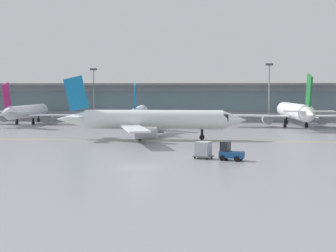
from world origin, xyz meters
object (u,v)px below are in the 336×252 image
at_px(gate_airplane_2, 139,113).
at_px(cargo_dolly_lead, 203,149).
at_px(gate_airplane_3, 294,112).
at_px(taxiing_regional_jet, 151,120).
at_px(apron_light_mast_1, 94,92).
at_px(apron_light_mast_2, 269,90).
at_px(gate_airplane_1, 27,112).
at_px(baggage_tug, 230,152).

xyz_separation_m(gate_airplane_2, cargo_dolly_lead, (14.62, -51.49, -1.73)).
bearing_deg(gate_airplane_3, taxiing_regional_jet, 135.05).
bearing_deg(apron_light_mast_1, apron_light_mast_2, -4.39).
bearing_deg(apron_light_mast_2, cargo_dolly_lead, -103.06).
bearing_deg(apron_light_mast_2, gate_airplane_3, -76.20).
distance_m(gate_airplane_2, apron_light_mast_1, 23.12).
distance_m(gate_airplane_1, baggage_tug, 71.77).
xyz_separation_m(taxiing_regional_jet, cargo_dolly_lead, (8.55, -21.69, -2.00)).
height_order(cargo_dolly_lead, apron_light_mast_1, apron_light_mast_1).
bearing_deg(gate_airplane_1, apron_light_mast_1, -41.53).
bearing_deg(taxiing_regional_jet, apron_light_mast_2, 62.07).
relative_size(gate_airplane_2, apron_light_mast_1, 2.09).
height_order(gate_airplane_1, apron_light_mast_2, apron_light_mast_2).
bearing_deg(gate_airplane_1, apron_light_mast_2, -78.99).
distance_m(gate_airplane_3, apron_light_mast_2, 15.92).
bearing_deg(gate_airplane_2, gate_airplane_3, -94.88).
xyz_separation_m(cargo_dolly_lead, apron_light_mast_2, (15.25, 65.73, 6.79)).
bearing_deg(cargo_dolly_lead, apron_light_mast_1, 134.40).
bearing_deg(cargo_dolly_lead, baggage_tug, -0.00).
bearing_deg(baggage_tug, taxiing_regional_jet, 138.46).
xyz_separation_m(gate_airplane_1, taxiing_regional_jet, (32.82, -33.53, 0.22)).
xyz_separation_m(baggage_tug, apron_light_mast_2, (12.29, 66.92, 6.95)).
bearing_deg(baggage_tug, cargo_dolly_lead, 180.00).
xyz_separation_m(apron_light_mast_1, apron_light_mast_2, (44.10, -3.39, 0.45)).
distance_m(gate_airplane_2, baggage_tug, 55.56).
height_order(taxiing_regional_jet, apron_light_mast_1, apron_light_mast_1).
xyz_separation_m(gate_airplane_1, baggage_tug, (44.33, -56.41, -1.95)).
distance_m(gate_airplane_1, gate_airplane_2, 27.01).
xyz_separation_m(gate_airplane_1, apron_light_mast_2, (56.62, 10.51, 5.00)).
bearing_deg(apron_light_mast_2, gate_airplane_2, -154.51).
bearing_deg(gate_airplane_1, baggage_tug, -141.34).
bearing_deg(cargo_dolly_lead, taxiing_regional_jet, 133.26).
relative_size(gate_airplane_2, taxiing_regional_jet, 0.91).
bearing_deg(gate_airplane_1, gate_airplane_3, -93.59).
bearing_deg(cargo_dolly_lead, gate_airplane_2, 127.61).
distance_m(taxiing_regional_jet, apron_light_mast_1, 51.77).
bearing_deg(taxiing_regional_jet, apron_light_mast_1, 113.63).
height_order(taxiing_regional_jet, cargo_dolly_lead, taxiing_regional_jet).
relative_size(gate_airplane_1, baggage_tug, 9.72).
bearing_deg(apron_light_mast_2, taxiing_regional_jet, -118.39).
bearing_deg(apron_light_mast_1, gate_airplane_3, -20.87).
xyz_separation_m(baggage_tug, cargo_dolly_lead, (-2.96, 1.18, 0.16)).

